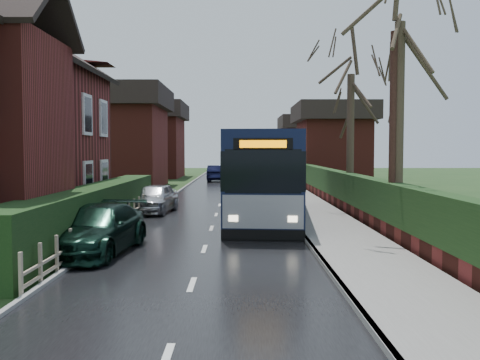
{
  "coord_description": "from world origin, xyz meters",
  "views": [
    {
      "loc": [
        0.98,
        -12.99,
        2.83
      ],
      "look_at": [
        1.02,
        5.17,
        1.8
      ],
      "focal_mm": 40.0,
      "sensor_mm": 36.0,
      "label": 1
    }
  ],
  "objects_px": {
    "car_silver": "(155,198)",
    "car_green": "(97,229)",
    "bus_stop_sign": "(301,176)",
    "bus": "(268,177)",
    "telegraph_pole": "(393,135)"
  },
  "relations": [
    {
      "from": "car_silver",
      "to": "car_green",
      "type": "distance_m",
      "value": 9.39
    },
    {
      "from": "car_green",
      "to": "bus_stop_sign",
      "type": "distance_m",
      "value": 7.7
    },
    {
      "from": "car_silver",
      "to": "car_green",
      "type": "height_order",
      "value": "car_silver"
    },
    {
      "from": "bus",
      "to": "telegraph_pole",
      "type": "xyz_separation_m",
      "value": [
        3.6,
        -5.11,
        1.57
      ]
    },
    {
      "from": "bus",
      "to": "telegraph_pole",
      "type": "relative_size",
      "value": 1.79
    },
    {
      "from": "bus",
      "to": "car_silver",
      "type": "relative_size",
      "value": 2.98
    },
    {
      "from": "bus_stop_sign",
      "to": "telegraph_pole",
      "type": "xyz_separation_m",
      "value": [
        2.6,
        -2.23,
        1.41
      ]
    },
    {
      "from": "car_green",
      "to": "telegraph_pole",
      "type": "bearing_deg",
      "value": 21.05
    },
    {
      "from": "bus",
      "to": "telegraph_pole",
      "type": "distance_m",
      "value": 6.44
    },
    {
      "from": "car_silver",
      "to": "bus_stop_sign",
      "type": "relative_size",
      "value": 1.37
    },
    {
      "from": "car_silver",
      "to": "telegraph_pole",
      "type": "relative_size",
      "value": 0.6
    },
    {
      "from": "bus",
      "to": "telegraph_pole",
      "type": "height_order",
      "value": "telegraph_pole"
    },
    {
      "from": "car_silver",
      "to": "bus",
      "type": "bearing_deg",
      "value": -15.05
    },
    {
      "from": "bus",
      "to": "bus_stop_sign",
      "type": "xyz_separation_m",
      "value": [
        1.0,
        -2.87,
        0.16
      ]
    },
    {
      "from": "telegraph_pole",
      "to": "car_silver",
      "type": "bearing_deg",
      "value": 163.86
    }
  ]
}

